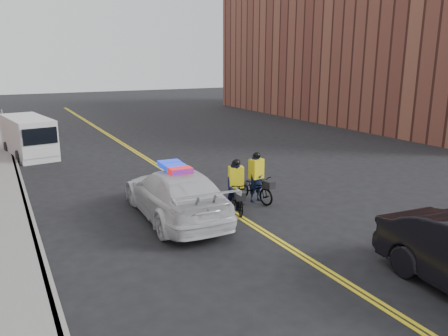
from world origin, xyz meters
TOP-DOWN VIEW (x-y plane):
  - ground at (0.00, 0.00)m, footprint 120.00×120.00m
  - center_line_left at (-0.08, 8.00)m, footprint 0.10×60.00m
  - center_line_right at (0.08, 8.00)m, footprint 0.10×60.00m
  - curb at (-6.00, 8.00)m, footprint 0.20×60.00m
  - building_across at (22.00, 18.00)m, footprint 12.00×30.00m
  - police_cruiser at (-1.83, 2.37)m, footprint 2.42×5.56m
  - cargo_van at (-5.16, 14.51)m, footprint 2.47×5.05m
  - cyclist_near at (1.33, 2.57)m, footprint 1.01×1.94m
  - cyclist_far at (0.14, 1.94)m, footprint 1.02×1.86m

SIDE VIEW (x-z plane):
  - ground at x=0.00m, z-range 0.00..0.00m
  - center_line_left at x=-0.08m, z-range 0.00..0.01m
  - center_line_right at x=0.08m, z-range 0.00..0.01m
  - curb at x=-6.00m, z-range 0.00..0.15m
  - cyclist_near at x=1.33m, z-range -0.28..1.54m
  - cyclist_far at x=0.14m, z-range -0.19..1.62m
  - police_cruiser at x=-1.83m, z-range -0.07..1.68m
  - cargo_van at x=-5.16m, z-range -0.02..2.01m
  - building_across at x=22.00m, z-range 0.00..11.00m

